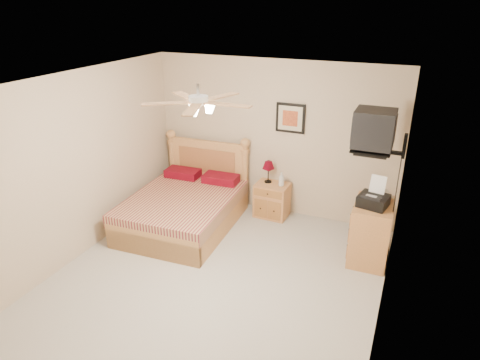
# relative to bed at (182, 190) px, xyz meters

# --- Properties ---
(floor) EXTENTS (4.50, 4.50, 0.00)m
(floor) POSITION_rel_bed_xyz_m (1.07, -1.12, -0.62)
(floor) COLOR #ACA59B
(floor) RESTS_ON ground
(ceiling) EXTENTS (4.00, 4.50, 0.04)m
(ceiling) POSITION_rel_bed_xyz_m (1.07, -1.12, 1.88)
(ceiling) COLOR white
(ceiling) RESTS_ON ground
(wall_back) EXTENTS (4.00, 0.04, 2.50)m
(wall_back) POSITION_rel_bed_xyz_m (1.07, 1.13, 0.63)
(wall_back) COLOR #C6AF91
(wall_back) RESTS_ON ground
(wall_front) EXTENTS (4.00, 0.04, 2.50)m
(wall_front) POSITION_rel_bed_xyz_m (1.07, -3.37, 0.63)
(wall_front) COLOR #C6AF91
(wall_front) RESTS_ON ground
(wall_left) EXTENTS (0.04, 4.50, 2.50)m
(wall_left) POSITION_rel_bed_xyz_m (-0.93, -1.12, 0.63)
(wall_left) COLOR #C6AF91
(wall_left) RESTS_ON ground
(wall_right) EXTENTS (0.04, 4.50, 2.50)m
(wall_right) POSITION_rel_bed_xyz_m (3.07, -1.12, 0.63)
(wall_right) COLOR #C6AF91
(wall_right) RESTS_ON ground
(bed) EXTENTS (1.55, 1.99, 1.25)m
(bed) POSITION_rel_bed_xyz_m (0.00, 0.00, 0.00)
(bed) COLOR #BE7847
(bed) RESTS_ON ground
(nightstand) EXTENTS (0.54, 0.41, 0.57)m
(nightstand) POSITION_rel_bed_xyz_m (1.16, 0.88, -0.34)
(nightstand) COLOR #AF6E40
(nightstand) RESTS_ON ground
(table_lamp) EXTENTS (0.26, 0.26, 0.36)m
(table_lamp) POSITION_rel_bed_xyz_m (1.06, 0.94, 0.13)
(table_lamp) COLOR #550111
(table_lamp) RESTS_ON nightstand
(lotion_bottle) EXTENTS (0.12, 0.12, 0.23)m
(lotion_bottle) POSITION_rel_bed_xyz_m (1.31, 0.88, 0.06)
(lotion_bottle) COLOR silver
(lotion_bottle) RESTS_ON nightstand
(framed_picture) EXTENTS (0.46, 0.04, 0.46)m
(framed_picture) POSITION_rel_bed_xyz_m (1.34, 1.11, 1.00)
(framed_picture) COLOR black
(framed_picture) RESTS_ON wall_back
(dresser) EXTENTS (0.51, 0.72, 0.84)m
(dresser) POSITION_rel_bed_xyz_m (2.80, 0.20, -0.20)
(dresser) COLOR #A47040
(dresser) RESTS_ON ground
(fax_machine) EXTENTS (0.42, 0.44, 0.38)m
(fax_machine) POSITION_rel_bed_xyz_m (2.78, 0.14, 0.41)
(fax_machine) COLOR black
(fax_machine) RESTS_ON dresser
(magazine_lower) EXTENTS (0.25, 0.30, 0.02)m
(magazine_lower) POSITION_rel_bed_xyz_m (2.77, 0.42, 0.23)
(magazine_lower) COLOR #BBAB94
(magazine_lower) RESTS_ON dresser
(magazine_upper) EXTENTS (0.31, 0.35, 0.02)m
(magazine_upper) POSITION_rel_bed_xyz_m (2.77, 0.44, 0.26)
(magazine_upper) COLOR gray
(magazine_upper) RESTS_ON magazine_lower
(wall_tv) EXTENTS (0.56, 0.46, 0.58)m
(wall_tv) POSITION_rel_bed_xyz_m (2.82, 0.22, 1.19)
(wall_tv) COLOR black
(wall_tv) RESTS_ON wall_right
(ceiling_fan) EXTENTS (1.14, 1.14, 0.28)m
(ceiling_fan) POSITION_rel_bed_xyz_m (1.07, -1.32, 1.74)
(ceiling_fan) COLOR white
(ceiling_fan) RESTS_ON ceiling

